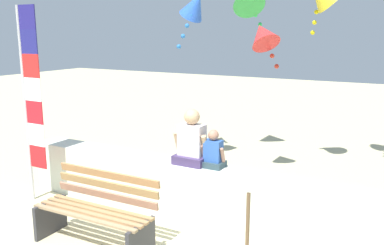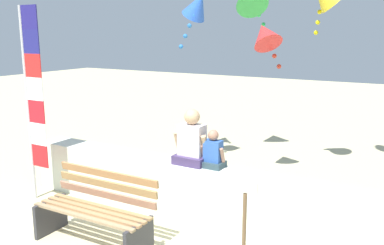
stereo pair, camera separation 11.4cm
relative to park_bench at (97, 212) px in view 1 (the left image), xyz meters
name	(u,v)px [view 1 (the left image)]	position (x,y,z in m)	size (l,w,h in m)	color
seawall_ledge	(184,190)	(0.54, 1.21, -0.01)	(5.43, 0.46, 0.80)	silver
park_bench	(97,212)	(0.00, 0.00, 0.00)	(1.57, 0.64, 0.88)	#967B59
person_adult	(192,143)	(0.65, 1.26, 0.69)	(0.51, 0.37, 0.78)	#3C2F56
person_child	(213,153)	(0.98, 1.26, 0.59)	(0.34, 0.25, 0.52)	#2A3E46
flag_banner	(30,96)	(-1.74, 0.58, 1.26)	(0.38, 0.05, 2.99)	#B7B7BC
kite_red	(263,35)	(0.95, 3.17, 2.15)	(0.79, 0.77, 0.89)	red
kite_blue	(195,6)	(-0.32, 3.12, 2.65)	(0.72, 0.72, 1.07)	blue
sign_post	(248,223)	(1.99, 0.00, 0.33)	(0.24, 0.06, 1.24)	brown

